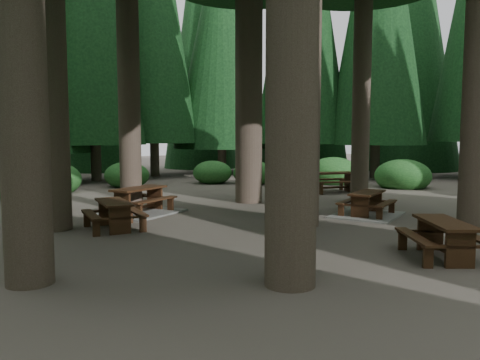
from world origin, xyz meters
TOP-DOWN VIEW (x-y plane):
  - ground at (0.00, 0.00)m, footprint 80.00×80.00m
  - picnic_table_a at (3.18, -0.01)m, footprint 2.43×2.22m
  - picnic_table_b at (-3.10, 2.61)m, footprint 1.56×1.80m
  - picnic_table_c at (-1.58, 4.32)m, footprint 2.77×2.56m
  - picnic_table_d at (6.78, 4.29)m, footprint 2.26×2.08m
  - picnic_table_e at (0.46, -3.66)m, footprint 2.01×2.05m
  - shrub_ring at (0.70, 0.75)m, footprint 23.86×24.64m

SIDE VIEW (x-z plane):
  - ground at x=0.00m, z-range 0.00..0.00m
  - picnic_table_a at x=3.18m, z-range -0.12..0.56m
  - picnic_table_c at x=-1.58m, z-range -0.12..0.63m
  - shrub_ring at x=0.70m, z-range -0.35..1.15m
  - picnic_table_b at x=-3.10m, z-range 0.11..0.79m
  - picnic_table_e at x=0.46m, z-range 0.11..0.80m
  - picnic_table_d at x=6.78m, z-range 0.13..0.92m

